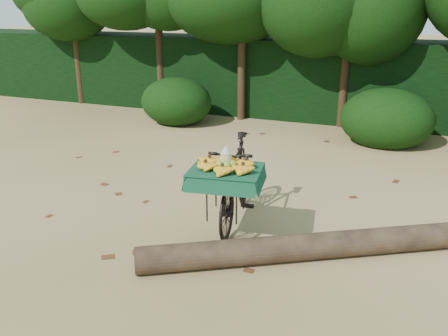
% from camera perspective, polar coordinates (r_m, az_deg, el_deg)
% --- Properties ---
extents(ground, '(80.00, 80.00, 0.00)m').
position_cam_1_polar(ground, '(6.01, 1.14, -6.43)').
color(ground, tan).
rests_on(ground, ground).
extents(vendor_bicycle, '(0.91, 1.89, 1.08)m').
position_cam_1_polar(vendor_bicycle, '(5.78, 1.46, -1.50)').
color(vendor_bicycle, black).
rests_on(vendor_bicycle, ground).
extents(fallen_log, '(3.54, 2.30, 0.29)m').
position_cam_1_polar(fallen_log, '(5.25, 11.72, -9.10)').
color(fallen_log, brown).
rests_on(fallen_log, ground).
extents(hedge_backdrop, '(26.00, 1.80, 1.80)m').
position_cam_1_polar(hedge_backdrop, '(11.65, 12.38, 10.43)').
color(hedge_backdrop, black).
rests_on(hedge_backdrop, ground).
extents(tree_row, '(14.50, 2.00, 4.00)m').
position_cam_1_polar(tree_row, '(10.89, 8.55, 15.90)').
color(tree_row, black).
rests_on(tree_row, ground).
extents(bush_clumps, '(8.80, 1.70, 0.90)m').
position_cam_1_polar(bush_clumps, '(9.71, 13.04, 5.97)').
color(bush_clumps, black).
rests_on(bush_clumps, ground).
extents(leaf_litter, '(7.00, 7.30, 0.01)m').
position_cam_1_polar(leaf_litter, '(6.56, 3.16, -4.09)').
color(leaf_litter, '#542B16').
rests_on(leaf_litter, ground).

